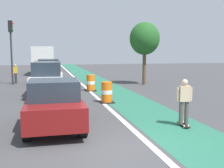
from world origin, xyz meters
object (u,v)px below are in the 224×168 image
traffic_barrel_mid (91,83)px  pedestrian_crossing (16,73)px  parked_suv_third (49,71)px  street_tree_sidewalk (145,39)px  skateboarder_on_lane (184,101)px  traffic_light_corner (11,41)px  parked_sedan_nearest (54,104)px  traffic_barrel_front (107,93)px  delivery_truck_down_block (44,58)px  parked_suv_second (47,78)px

traffic_barrel_mid → pedestrian_crossing: size_ratio=0.68×
parked_suv_third → pedestrian_crossing: size_ratio=2.87×
pedestrian_crossing → street_tree_sidewalk: street_tree_sidewalk is taller
skateboarder_on_lane → traffic_light_corner: size_ratio=0.33×
pedestrian_crossing → street_tree_sidewalk: bearing=-17.0°
parked_sedan_nearest → traffic_light_corner: bearing=102.0°
traffic_barrel_front → delivery_truck_down_block: 20.37m
traffic_barrel_mid → street_tree_sidewalk: (4.81, 2.58, 3.14)m
parked_sedan_nearest → pedestrian_crossing: bearing=100.8°
parked_suv_second → delivery_truck_down_block: 16.70m
street_tree_sidewalk → parked_suv_third: bearing=160.9°
skateboarder_on_lane → delivery_truck_down_block: 25.60m
parked_suv_second → traffic_barrel_mid: 3.09m
delivery_truck_down_block → pedestrian_crossing: bearing=-103.0°
parked_sedan_nearest → delivery_truck_down_block: delivery_truck_down_block is taller
delivery_truck_down_block → traffic_light_corner: size_ratio=1.51×
traffic_barrel_front → traffic_barrel_mid: 4.45m
parked_suv_third → traffic_light_corner: bearing=-176.9°
street_tree_sidewalk → parked_sedan_nearest: bearing=-123.7°
skateboarder_on_lane → traffic_light_corner: traffic_light_corner is taller
parked_sedan_nearest → parked_suv_third: size_ratio=0.89×
traffic_barrel_mid → street_tree_sidewalk: bearing=28.2°
traffic_barrel_front → traffic_barrel_mid: (-0.13, 4.45, 0.00)m
skateboarder_on_lane → parked_suv_third: bearing=107.1°
parked_sedan_nearest → street_tree_sidewalk: bearing=56.3°
skateboarder_on_lane → traffic_light_corner: bearing=117.0°
parked_sedan_nearest → parked_suv_third: parked_suv_third is taller
traffic_light_corner → pedestrian_crossing: (0.17, 0.67, -2.64)m
parked_suv_second → parked_suv_third: 6.26m
traffic_barrel_front → pedestrian_crossing: size_ratio=0.68×
parked_suv_second → delivery_truck_down_block: (-0.28, 16.68, 0.81)m
delivery_truck_down_block → street_tree_sidewalk: street_tree_sidewalk is taller
skateboarder_on_lane → traffic_barrel_front: size_ratio=1.55×
skateboarder_on_lane → parked_suv_second: (-4.66, 8.43, 0.12)m
skateboarder_on_lane → delivery_truck_down_block: delivery_truck_down_block is taller
pedestrian_crossing → street_tree_sidewalk: size_ratio=0.32×
traffic_barrel_mid → skateboarder_on_lane: bearing=-79.2°
parked_sedan_nearest → traffic_barrel_front: 5.04m
parked_sedan_nearest → street_tree_sidewalk: (7.48, 11.20, 2.83)m
skateboarder_on_lane → pedestrian_crossing: 16.83m
traffic_light_corner → pedestrian_crossing: 2.73m
parked_suv_third → skateboarder_on_lane: bearing=-72.9°
parked_suv_second → traffic_barrel_mid: (2.85, 1.07, -0.50)m
parked_suv_third → street_tree_sidewalk: bearing=-19.1°
delivery_truck_down_block → parked_suv_second: bearing=-89.0°
parked_sedan_nearest → traffic_barrel_mid: 9.03m
skateboarder_on_lane → pedestrian_crossing: bearing=115.4°
street_tree_sidewalk → traffic_light_corner: bearing=166.7°
parked_sedan_nearest → traffic_barrel_front: (2.80, 4.17, -0.30)m
delivery_truck_down_block → pedestrian_crossing: 10.21m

